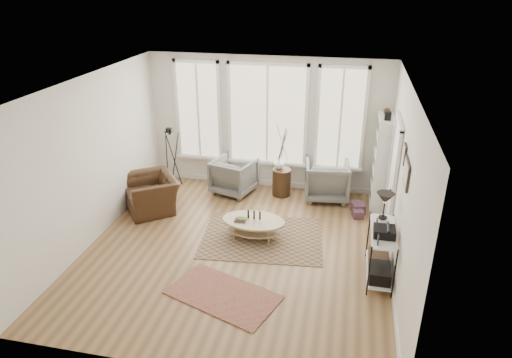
% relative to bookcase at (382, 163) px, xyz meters
% --- Properties ---
extents(room, '(5.50, 5.54, 2.90)m').
position_rel_bookcase_xyz_m(room, '(-2.42, -2.20, 0.47)').
color(room, olive).
rests_on(room, ground).
extents(bay_window, '(4.14, 0.12, 2.24)m').
position_rel_bookcase_xyz_m(bay_window, '(-2.44, 0.49, 0.65)').
color(bay_window, tan).
rests_on(bay_window, ground).
extents(door, '(0.09, 1.06, 2.22)m').
position_rel_bookcase_xyz_m(door, '(0.13, -1.08, 0.17)').
color(door, silver).
rests_on(door, ground).
extents(bookcase, '(0.31, 0.85, 2.06)m').
position_rel_bookcase_xyz_m(bookcase, '(0.00, 0.00, 0.00)').
color(bookcase, white).
rests_on(bookcase, ground).
extents(low_shelf, '(0.38, 1.08, 1.30)m').
position_rel_bookcase_xyz_m(low_shelf, '(-0.06, -2.52, -0.44)').
color(low_shelf, white).
rests_on(low_shelf, ground).
extents(wall_art, '(0.04, 0.88, 0.44)m').
position_rel_bookcase_xyz_m(wall_art, '(0.14, -2.49, 0.92)').
color(wall_art, black).
rests_on(wall_art, ground).
extents(rug_main, '(2.32, 1.83, 0.01)m').
position_rel_bookcase_xyz_m(rug_main, '(-2.09, -1.78, -0.95)').
color(rug_main, brown).
rests_on(rug_main, ground).
extents(rug_runner, '(1.84, 1.41, 0.01)m').
position_rel_bookcase_xyz_m(rug_runner, '(-2.34, -3.51, -0.94)').
color(rug_runner, maroon).
rests_on(rug_runner, ground).
extents(coffee_table, '(1.16, 0.76, 0.53)m').
position_rel_bookcase_xyz_m(coffee_table, '(-2.25, -1.79, -0.67)').
color(coffee_table, tan).
rests_on(coffee_table, ground).
extents(armchair_left, '(1.04, 1.06, 0.78)m').
position_rel_bookcase_xyz_m(armchair_left, '(-3.07, -0.01, -0.57)').
color(armchair_left, slate).
rests_on(armchair_left, ground).
extents(armchair_right, '(1.00, 1.02, 0.84)m').
position_rel_bookcase_xyz_m(armchair_right, '(-1.07, 0.12, -0.54)').
color(armchair_right, slate).
rests_on(armchair_right, ground).
extents(side_table, '(0.40, 0.40, 1.67)m').
position_rel_bookcase_xyz_m(side_table, '(-2.03, 0.07, -0.15)').
color(side_table, '#392213').
rests_on(side_table, ground).
extents(vase, '(0.27, 0.27, 0.22)m').
position_rel_bookcase_xyz_m(vase, '(-2.10, 0.13, -0.25)').
color(vase, silver).
rests_on(vase, side_table).
extents(accent_chair, '(1.44, 1.42, 0.71)m').
position_rel_bookcase_xyz_m(accent_chair, '(-4.51, -1.14, -0.60)').
color(accent_chair, '#392213').
rests_on(accent_chair, ground).
extents(tripod_camera, '(0.48, 0.48, 1.36)m').
position_rel_bookcase_xyz_m(tripod_camera, '(-4.51, 0.04, -0.33)').
color(tripod_camera, black).
rests_on(tripod_camera, ground).
extents(book_stack_near, '(0.32, 0.36, 0.20)m').
position_rel_bookcase_xyz_m(book_stack_near, '(-0.39, -0.40, -0.86)').
color(book_stack_near, maroon).
rests_on(book_stack_near, ground).
extents(book_stack_far, '(0.24, 0.28, 0.16)m').
position_rel_bookcase_xyz_m(book_stack_far, '(-0.39, -0.62, -0.88)').
color(book_stack_far, maroon).
rests_on(book_stack_far, ground).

